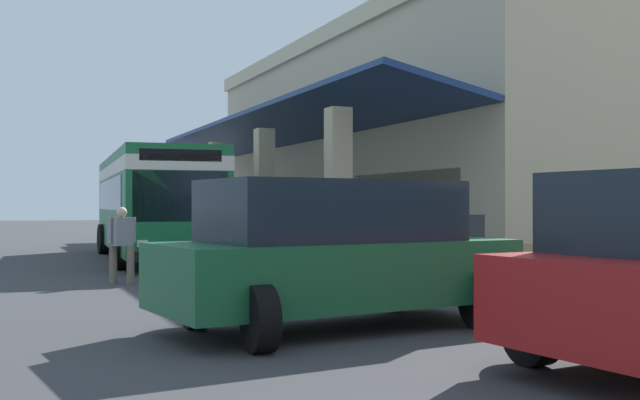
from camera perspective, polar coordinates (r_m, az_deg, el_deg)
ground at (r=28.37m, az=3.82°, el=-3.68°), size 120.00×120.00×0.00m
curb_strip at (r=27.48m, az=-6.61°, el=-3.67°), size 27.90×0.50×0.12m
plaza_building at (r=31.59m, az=10.48°, el=3.95°), size 23.55×16.37×8.03m
transit_bus at (r=23.95m, az=-12.27°, el=0.14°), size 11.35×3.29×3.34m
parked_sedan_tan at (r=14.43m, az=6.74°, el=-3.92°), size 2.45×4.41×1.47m
parked_suv_green at (r=10.25m, az=1.19°, el=-3.90°), size 3.14×5.02×1.97m
pedestrian at (r=16.69m, az=-14.45°, el=-2.95°), size 0.43×0.62×1.60m
potted_palm at (r=24.25m, az=-0.53°, el=-2.91°), size 1.78×2.01×2.24m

